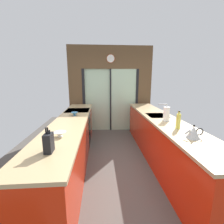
% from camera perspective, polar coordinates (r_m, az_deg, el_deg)
% --- Properties ---
extents(ground_plane, '(5.04, 7.60, 0.02)m').
position_cam_1_polar(ground_plane, '(3.73, 1.38, -15.30)').
color(ground_plane, '#4C4742').
extents(back_wall_unit, '(2.64, 0.12, 2.70)m').
position_cam_1_polar(back_wall_unit, '(5.11, -0.54, 10.01)').
color(back_wall_unit, brown).
rests_on(back_wall_unit, ground_plane).
extents(left_counter_run, '(0.62, 3.80, 0.92)m').
position_cam_1_polar(left_counter_run, '(3.14, -14.83, -11.57)').
color(left_counter_run, red).
rests_on(left_counter_run, ground_plane).
extents(right_counter_run, '(0.62, 3.80, 0.92)m').
position_cam_1_polar(right_counter_run, '(3.47, 17.26, -9.42)').
color(right_counter_run, red).
rests_on(right_counter_run, ground_plane).
extents(sink_faucet, '(0.19, 0.02, 0.25)m').
position_cam_1_polar(sink_faucet, '(3.58, 18.62, 1.56)').
color(sink_faucet, '#B7BABC').
rests_on(sink_faucet, right_counter_run).
extents(oven_range, '(0.60, 0.60, 0.92)m').
position_cam_1_polar(oven_range, '(4.18, -12.06, -5.60)').
color(oven_range, black).
rests_on(oven_range, ground_plane).
extents(mixing_bowl_near, '(0.17, 0.17, 0.07)m').
position_cam_1_polar(mixing_bowl_near, '(2.28, -18.36, -7.60)').
color(mixing_bowl_near, silver).
rests_on(mixing_bowl_near, left_counter_run).
extents(mixing_bowl_far, '(0.16, 0.16, 0.07)m').
position_cam_1_polar(mixing_bowl_far, '(3.48, -13.39, -0.58)').
color(mixing_bowl_far, teal).
rests_on(mixing_bowl_far, left_counter_run).
extents(knife_block, '(0.08, 0.14, 0.28)m').
position_cam_1_polar(knife_block, '(1.84, -21.97, -10.28)').
color(knife_block, black).
rests_on(knife_block, left_counter_run).
extents(kettle, '(0.26, 0.18, 0.19)m').
position_cam_1_polar(kettle, '(2.36, 27.43, -6.58)').
color(kettle, '#B7BABC').
rests_on(kettle, right_counter_run).
extents(soap_bottle, '(0.07, 0.07, 0.29)m').
position_cam_1_polar(soap_bottle, '(2.69, 22.89, -2.98)').
color(soap_bottle, '#D1CC4C').
rests_on(soap_bottle, right_counter_run).
extents(paper_towel_roll, '(0.13, 0.13, 0.29)m').
position_cam_1_polar(paper_towel_roll, '(3.10, 19.10, -0.73)').
color(paper_towel_roll, '#B7BABC').
rests_on(paper_towel_roll, right_counter_run).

